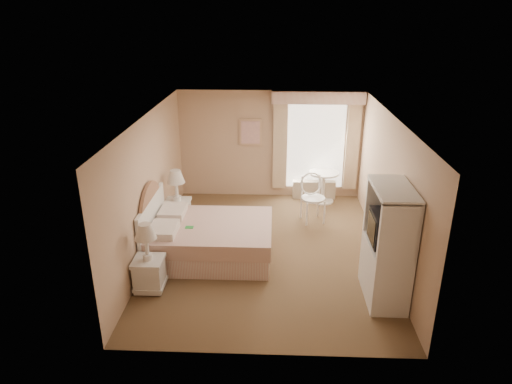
{
  "coord_description": "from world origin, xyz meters",
  "views": [
    {
      "loc": [
        0.1,
        -7.45,
        4.14
      ],
      "look_at": [
        -0.22,
        0.3,
        1.05
      ],
      "focal_mm": 32.0,
      "sensor_mm": 36.0,
      "label": 1
    }
  ],
  "objects_px": {
    "nightstand_near": "(149,266)",
    "round_table": "(324,182)",
    "bed": "(205,238)",
    "nightstand_far": "(178,206)",
    "armoire": "(387,253)",
    "cafe_chair": "(312,194)"
  },
  "relations": [
    {
      "from": "cafe_chair",
      "to": "armoire",
      "type": "relative_size",
      "value": 0.56
    },
    {
      "from": "round_table",
      "to": "nightstand_far",
      "type": "bearing_deg",
      "value": -154.54
    },
    {
      "from": "bed",
      "to": "armoire",
      "type": "bearing_deg",
      "value": -21.24
    },
    {
      "from": "nightstand_near",
      "to": "bed",
      "type": "bearing_deg",
      "value": 56.73
    },
    {
      "from": "nightstand_far",
      "to": "nightstand_near",
      "type": "bearing_deg",
      "value": -90.0
    },
    {
      "from": "nightstand_far",
      "to": "cafe_chair",
      "type": "height_order",
      "value": "nightstand_far"
    },
    {
      "from": "round_table",
      "to": "cafe_chair",
      "type": "relative_size",
      "value": 0.71
    },
    {
      "from": "round_table",
      "to": "armoire",
      "type": "bearing_deg",
      "value": -81.38
    },
    {
      "from": "round_table",
      "to": "armoire",
      "type": "height_order",
      "value": "armoire"
    },
    {
      "from": "nightstand_far",
      "to": "armoire",
      "type": "relative_size",
      "value": 0.66
    },
    {
      "from": "nightstand_near",
      "to": "cafe_chair",
      "type": "height_order",
      "value": "nightstand_near"
    },
    {
      "from": "nightstand_far",
      "to": "cafe_chair",
      "type": "relative_size",
      "value": 1.18
    },
    {
      "from": "bed",
      "to": "round_table",
      "type": "distance_m",
      "value": 3.54
    },
    {
      "from": "round_table",
      "to": "armoire",
      "type": "xyz_separation_m",
      "value": [
        0.57,
        -3.77,
        0.27
      ]
    },
    {
      "from": "armoire",
      "to": "cafe_chair",
      "type": "bearing_deg",
      "value": 108.2
    },
    {
      "from": "nightstand_near",
      "to": "round_table",
      "type": "relative_size",
      "value": 1.57
    },
    {
      "from": "nightstand_near",
      "to": "round_table",
      "type": "distance_m",
      "value": 4.84
    },
    {
      "from": "nightstand_near",
      "to": "nightstand_far",
      "type": "relative_size",
      "value": 0.94
    },
    {
      "from": "nightstand_near",
      "to": "armoire",
      "type": "bearing_deg",
      "value": -0.61
    },
    {
      "from": "bed",
      "to": "nightstand_far",
      "type": "height_order",
      "value": "bed"
    },
    {
      "from": "nightstand_near",
      "to": "nightstand_far",
      "type": "xyz_separation_m",
      "value": [
        0.0,
        2.27,
        0.03
      ]
    },
    {
      "from": "bed",
      "to": "nightstand_far",
      "type": "distance_m",
      "value": 1.37
    }
  ]
}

